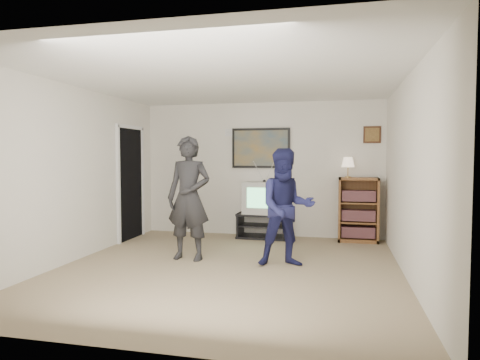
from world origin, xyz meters
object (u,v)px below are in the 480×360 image
at_px(bookshelf, 358,210).
at_px(person_tall, 189,198).
at_px(person_short, 286,207).
at_px(media_stand, 263,225).
at_px(crt_television, 264,198).

distance_m(bookshelf, person_tall, 3.12).
bearing_deg(person_short, media_stand, 92.70).
relative_size(media_stand, crt_television, 1.34).
bearing_deg(person_tall, media_stand, 72.19).
xyz_separation_m(crt_television, person_short, (0.63, -1.91, 0.06)).
xyz_separation_m(media_stand, bookshelf, (1.69, 0.05, 0.33)).
relative_size(bookshelf, person_tall, 0.63).
distance_m(media_stand, person_short, 2.10).
height_order(crt_television, bookshelf, bookshelf).
bearing_deg(media_stand, crt_television, 0.94).
bearing_deg(person_short, person_tall, 161.27).
bearing_deg(person_tall, person_short, 2.19).
bearing_deg(crt_television, media_stand, -174.02).
relative_size(crt_television, bookshelf, 0.61).
height_order(bookshelf, person_short, person_short).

